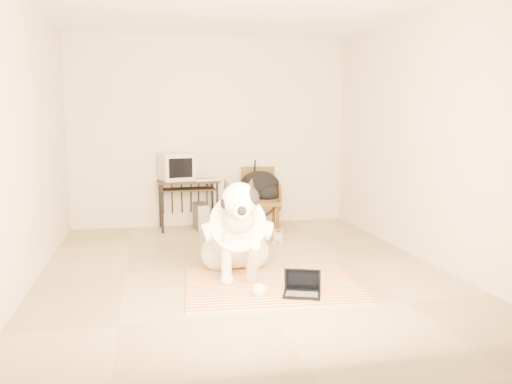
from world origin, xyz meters
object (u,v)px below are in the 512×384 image
object	(u,v)px
rattan_chair	(259,198)
laptop	(302,288)
computer_desk	(188,187)
dog	(237,235)
pc_tower	(201,216)
crt_monitor	(176,167)
backpack	(261,187)

from	to	relation	value
rattan_chair	laptop	bearing A→B (deg)	-95.30
computer_desk	rattan_chair	world-z (taller)	rattan_chair
dog	laptop	xyz separation A→B (m)	(0.45, -0.69, -0.34)
laptop	rattan_chair	distance (m)	2.91
computer_desk	pc_tower	distance (m)	0.45
crt_monitor	pc_tower	size ratio (longest dim) A/B	1.27
dog	rattan_chair	size ratio (longest dim) A/B	1.72
dog	rattan_chair	world-z (taller)	dog
dog	laptop	bearing A→B (deg)	-57.15
laptop	backpack	bearing A→B (deg)	84.19
computer_desk	backpack	distance (m)	1.03
backpack	computer_desk	bearing A→B (deg)	171.66
dog	backpack	world-z (taller)	dog
pc_tower	backpack	world-z (taller)	backpack
rattan_chair	backpack	size ratio (longest dim) A/B	1.48
laptop	backpack	size ratio (longest dim) A/B	0.66
dog	pc_tower	bearing A→B (deg)	92.57
dog	rattan_chair	bearing A→B (deg)	71.85
crt_monitor	backpack	size ratio (longest dim) A/B	0.87
computer_desk	pc_tower	size ratio (longest dim) A/B	2.14
crt_monitor	backpack	distance (m)	1.22
rattan_chair	backpack	world-z (taller)	rattan_chair
crt_monitor	rattan_chair	distance (m)	1.24
crt_monitor	rattan_chair	bearing A→B (deg)	-7.48
rattan_chair	backpack	xyz separation A→B (m)	(0.02, -0.04, 0.16)
pc_tower	computer_desk	bearing A→B (deg)	175.81
crt_monitor	backpack	world-z (taller)	crt_monitor
pc_tower	rattan_chair	size ratio (longest dim) A/B	0.46
laptop	backpack	world-z (taller)	backpack
laptop	backpack	distance (m)	2.90
computer_desk	backpack	size ratio (longest dim) A/B	1.47
backpack	pc_tower	bearing A→B (deg)	170.80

